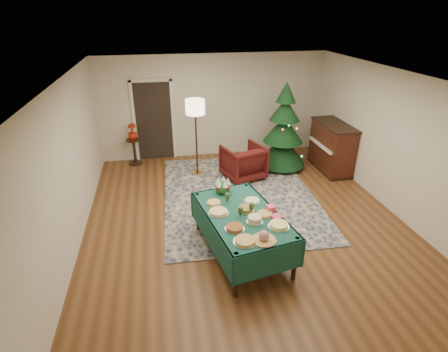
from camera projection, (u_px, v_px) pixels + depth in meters
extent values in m
plane|color=#593319|center=(245.00, 220.00, 6.78)|extent=(7.00, 7.00, 0.00)
plane|color=white|center=(249.00, 79.00, 5.60)|extent=(7.00, 7.00, 0.00)
plane|color=beige|center=(214.00, 106.00, 9.28)|extent=(6.00, 0.00, 6.00)
plane|color=beige|center=(344.00, 306.00, 3.09)|extent=(6.00, 0.00, 6.00)
plane|color=beige|center=(68.00, 170.00, 5.67)|extent=(0.00, 7.00, 7.00)
plane|color=beige|center=(398.00, 145.00, 6.70)|extent=(0.00, 7.00, 7.00)
cube|color=black|center=(154.00, 122.00, 9.13)|extent=(0.92, 0.02, 2.04)
cube|color=silver|center=(134.00, 122.00, 9.02)|extent=(0.08, 0.04, 2.14)
cube|color=silver|center=(173.00, 120.00, 9.20)|extent=(0.08, 0.04, 2.14)
cube|color=silver|center=(150.00, 80.00, 8.65)|extent=(1.08, 0.04, 0.08)
cube|color=#131E47|center=(238.00, 195.00, 7.69)|extent=(3.39, 4.34, 0.02)
cylinder|color=black|center=(236.00, 275.00, 4.84)|extent=(0.07, 0.07, 0.76)
cylinder|color=black|center=(198.00, 212.00, 6.32)|extent=(0.07, 0.07, 0.76)
cylinder|color=black|center=(295.00, 259.00, 5.16)|extent=(0.07, 0.07, 0.76)
cylinder|color=black|center=(246.00, 203.00, 6.63)|extent=(0.07, 0.07, 0.76)
cube|color=#124137|center=(242.00, 215.00, 5.58)|extent=(1.44, 2.09, 0.04)
cube|color=#124137|center=(221.00, 199.00, 6.48)|extent=(1.13, 0.23, 0.48)
cube|color=#124137|center=(269.00, 262.00, 4.88)|extent=(1.13, 0.23, 0.48)
cube|color=#124137|center=(271.00, 219.00, 5.86)|extent=(0.38, 1.93, 0.48)
cube|color=#124137|center=(210.00, 233.00, 5.50)|extent=(0.38, 1.93, 0.48)
cylinder|color=silver|center=(245.00, 242.00, 4.90)|extent=(0.34, 0.34, 0.01)
cylinder|color=tan|center=(245.00, 240.00, 4.89)|extent=(0.29, 0.29, 0.04)
cylinder|color=silver|center=(264.00, 240.00, 4.93)|extent=(0.36, 0.36, 0.01)
sphere|color=#CC727A|center=(264.00, 236.00, 4.89)|extent=(0.15, 0.15, 0.15)
cylinder|color=silver|center=(279.00, 227.00, 5.24)|extent=(0.32, 0.32, 0.01)
cylinder|color=#D8D172|center=(279.00, 225.00, 5.22)|extent=(0.27, 0.27, 0.05)
cylinder|color=silver|center=(235.00, 229.00, 5.18)|extent=(0.30, 0.30, 0.01)
cylinder|color=brown|center=(235.00, 227.00, 5.17)|extent=(0.25, 0.25, 0.04)
cylinder|color=silver|center=(255.00, 222.00, 5.35)|extent=(0.26, 0.26, 0.01)
cylinder|color=tan|center=(255.00, 219.00, 5.33)|extent=(0.22, 0.22, 0.09)
cylinder|color=silver|center=(264.00, 215.00, 5.53)|extent=(0.27, 0.27, 0.01)
cylinder|color=#B2844C|center=(264.00, 214.00, 5.52)|extent=(0.23, 0.23, 0.03)
cylinder|color=silver|center=(219.00, 213.00, 5.58)|extent=(0.33, 0.33, 0.01)
cylinder|color=#D8BF7F|center=(219.00, 212.00, 5.57)|extent=(0.28, 0.28, 0.04)
cylinder|color=silver|center=(246.00, 211.00, 5.65)|extent=(0.27, 0.27, 0.01)
cylinder|color=maroon|center=(246.00, 209.00, 5.63)|extent=(0.23, 0.23, 0.06)
cylinder|color=silver|center=(252.00, 202.00, 5.91)|extent=(0.29, 0.29, 0.01)
cylinder|color=#F2EACC|center=(252.00, 201.00, 5.90)|extent=(0.25, 0.25, 0.03)
cylinder|color=silver|center=(214.00, 203.00, 5.85)|extent=(0.25, 0.25, 0.01)
cylinder|color=tan|center=(214.00, 202.00, 5.84)|extent=(0.22, 0.22, 0.03)
cone|color=#2D471E|center=(227.00, 200.00, 5.86)|extent=(0.07, 0.07, 0.09)
cylinder|color=#2D471E|center=(227.00, 196.00, 5.83)|extent=(0.08, 0.08, 0.09)
cone|color=#2D471E|center=(251.00, 210.00, 5.58)|extent=(0.07, 0.07, 0.09)
cylinder|color=#2D471E|center=(252.00, 206.00, 5.54)|extent=(0.08, 0.08, 0.09)
cone|color=#2D471E|center=(240.00, 214.00, 5.47)|extent=(0.07, 0.07, 0.09)
cylinder|color=#2D471E|center=(240.00, 210.00, 5.43)|extent=(0.08, 0.08, 0.09)
cube|color=#D33A6A|center=(276.00, 217.00, 5.46)|extent=(0.18, 0.18, 0.04)
cube|color=#FA4562|center=(270.00, 209.00, 5.62)|extent=(0.14, 0.14, 0.10)
sphere|color=#1E4C1E|center=(223.00, 188.00, 6.15)|extent=(0.26, 0.26, 0.26)
cone|color=white|center=(228.00, 181.00, 6.12)|extent=(0.10, 0.10, 0.12)
cone|color=white|center=(223.00, 179.00, 6.18)|extent=(0.10, 0.10, 0.12)
cone|color=white|center=(218.00, 181.00, 6.14)|extent=(0.10, 0.10, 0.12)
cone|color=white|center=(219.00, 183.00, 6.04)|extent=(0.10, 0.10, 0.12)
cone|color=white|center=(225.00, 184.00, 6.03)|extent=(0.10, 0.10, 0.12)
sphere|color=#B20C0F|center=(227.00, 184.00, 6.21)|extent=(0.07, 0.07, 0.07)
sphere|color=#B20C0F|center=(218.00, 184.00, 6.21)|extent=(0.07, 0.07, 0.07)
sphere|color=#B20C0F|center=(218.00, 188.00, 6.07)|extent=(0.07, 0.07, 0.07)
sphere|color=#B20C0F|center=(227.00, 188.00, 6.07)|extent=(0.07, 0.07, 0.07)
imported|color=#440F0E|center=(243.00, 161.00, 8.28)|extent=(1.08, 1.04, 0.90)
cylinder|color=#A57F3F|center=(198.00, 173.00, 8.69)|extent=(0.31, 0.31, 0.03)
cylinder|color=black|center=(196.00, 141.00, 8.34)|extent=(0.04, 0.04, 1.68)
cylinder|color=#FFEABF|center=(195.00, 107.00, 7.97)|extent=(0.45, 0.45, 0.34)
cylinder|color=black|center=(136.00, 163.00, 9.22)|extent=(0.34, 0.34, 0.04)
cylinder|color=black|center=(135.00, 152.00, 9.08)|extent=(0.08, 0.08, 0.63)
cylinder|color=black|center=(133.00, 140.00, 8.94)|extent=(0.38, 0.38, 0.03)
imported|color=#B6210D|center=(133.00, 135.00, 8.88)|extent=(0.23, 0.42, 0.23)
cylinder|color=black|center=(281.00, 164.00, 9.00)|extent=(0.13, 0.13, 0.17)
cone|color=black|center=(282.00, 149.00, 8.83)|extent=(1.24, 1.24, 0.76)
cone|color=black|center=(284.00, 129.00, 8.59)|extent=(1.02, 1.02, 0.65)
cone|color=black|center=(285.00, 109.00, 8.38)|extent=(0.77, 0.77, 0.54)
cone|color=black|center=(286.00, 92.00, 8.20)|extent=(0.50, 0.50, 0.49)
cube|color=black|center=(329.00, 168.00, 8.91)|extent=(0.61, 1.38, 0.08)
cube|color=#33130C|center=(332.00, 147.00, 8.66)|extent=(0.59, 1.36, 1.12)
cube|color=black|center=(335.00, 125.00, 8.41)|extent=(0.63, 1.40, 0.05)
cube|color=white|center=(321.00, 145.00, 8.58)|extent=(0.13, 1.16, 0.06)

